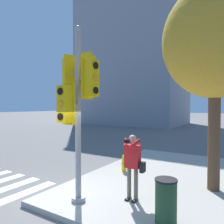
% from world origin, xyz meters
% --- Properties ---
extents(ground_plane, '(160.00, 160.00, 0.00)m').
position_xyz_m(ground_plane, '(0.00, 0.00, 0.00)').
color(ground_plane, slate).
extents(sidewalk_corner, '(8.00, 8.00, 0.15)m').
position_xyz_m(sidewalk_corner, '(3.50, 3.50, 0.08)').
color(sidewalk_corner, '#ADA89E').
rests_on(sidewalk_corner, ground_plane).
extents(traffic_signal_pole, '(1.22, 1.23, 4.55)m').
position_xyz_m(traffic_signal_pole, '(0.77, 0.31, 2.98)').
color(traffic_signal_pole, '#939399').
rests_on(traffic_signal_pole, sidewalk_corner).
extents(person_photographer, '(0.58, 0.54, 1.73)m').
position_xyz_m(person_photographer, '(1.95, 1.12, 1.19)').
color(person_photographer, black).
rests_on(person_photographer, sidewalk_corner).
extents(street_tree, '(3.05, 3.05, 6.07)m').
position_xyz_m(street_tree, '(3.66, 3.02, 4.51)').
color(street_tree, brown).
rests_on(street_tree, sidewalk_corner).
extents(fire_hydrant, '(0.18, 0.24, 0.63)m').
position_xyz_m(fire_hydrant, '(0.53, 3.21, 0.46)').
color(fire_hydrant, yellow).
rests_on(fire_hydrant, sidewalk_corner).
extents(trash_bin, '(0.48, 0.48, 0.94)m').
position_xyz_m(trash_bin, '(3.05, 0.48, 0.63)').
color(trash_bin, '#234728').
rests_on(trash_bin, sidewalk_corner).
extents(building_left, '(14.46, 10.32, 20.97)m').
position_xyz_m(building_left, '(-10.10, 25.05, 10.50)').
color(building_left, gray).
rests_on(building_left, ground_plane).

